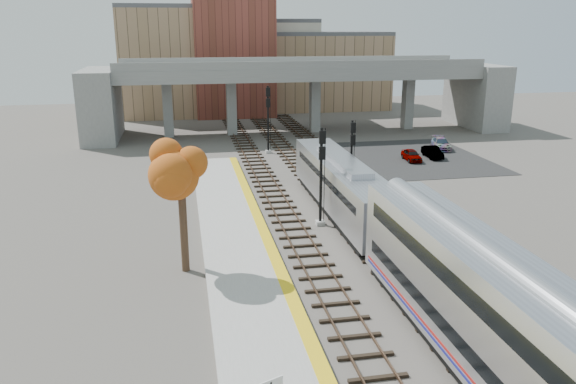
{
  "coord_description": "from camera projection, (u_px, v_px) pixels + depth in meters",
  "views": [
    {
      "loc": [
        -10.35,
        -27.17,
        13.55
      ],
      "look_at": [
        -3.38,
        9.4,
        2.5
      ],
      "focal_mm": 35.0,
      "sensor_mm": 36.0,
      "label": 1
    }
  ],
  "objects": [
    {
      "name": "signal_mast_near",
      "position": [
        321.0,
        179.0,
        38.73
      ],
      "size": [
        0.6,
        0.64,
        6.94
      ],
      "color": "#9E9E99",
      "rests_on": "ground"
    },
    {
      "name": "car_c",
      "position": [
        441.0,
        144.0,
        63.82
      ],
      "size": [
        2.75,
        4.63,
        1.26
      ],
      "primitive_type": "imported",
      "rotation": [
        0.0,
        0.0,
        -0.24
      ],
      "color": "#99999E",
      "rests_on": "parking_lot"
    },
    {
      "name": "tree",
      "position": [
        180.0,
        171.0,
        30.67
      ],
      "size": [
        3.6,
        3.6,
        8.02
      ],
      "color": "#382619",
      "rests_on": "ground"
    },
    {
      "name": "coach",
      "position": [
        520.0,
        342.0,
        19.84
      ],
      "size": [
        3.03,
        25.0,
        5.0
      ],
      "color": "#A8AAB2",
      "rests_on": "ground"
    },
    {
      "name": "tracks",
      "position": [
        335.0,
        208.0,
        43.22
      ],
      "size": [
        10.7,
        95.0,
        0.25
      ],
      "color": "black",
      "rests_on": "ground"
    },
    {
      "name": "platform",
      "position": [
        250.0,
        287.0,
        29.95
      ],
      "size": [
        4.5,
        60.0,
        0.35
      ],
      "primitive_type": "cube",
      "color": "#9E9E99",
      "rests_on": "ground"
    },
    {
      "name": "buildings_far",
      "position": [
        251.0,
        62.0,
        91.97
      ],
      "size": [
        43.0,
        21.0,
        20.6
      ],
      "color": "#9C7A5B",
      "rests_on": "ground"
    },
    {
      "name": "car_a",
      "position": [
        412.0,
        155.0,
        58.34
      ],
      "size": [
        1.59,
        3.54,
        1.18
      ],
      "primitive_type": "imported",
      "rotation": [
        0.0,
        0.0,
        -0.06
      ],
      "color": "#99999E",
      "rests_on": "parking_lot"
    },
    {
      "name": "ground",
      "position": [
        379.0,
        279.0,
        31.3
      ],
      "size": [
        160.0,
        160.0,
        0.0
      ],
      "primitive_type": "plane",
      "color": "#47423D",
      "rests_on": "ground"
    },
    {
      "name": "overpass",
      "position": [
        299.0,
        88.0,
        72.9
      ],
      "size": [
        54.0,
        12.0,
        9.5
      ],
      "color": "slate",
      "rests_on": "ground"
    },
    {
      "name": "signal_mast_mid",
      "position": [
        351.0,
        161.0,
        45.48
      ],
      "size": [
        0.6,
        0.64,
        6.32
      ],
      "color": "#9E9E99",
      "rests_on": "ground"
    },
    {
      "name": "locomotive",
      "position": [
        342.0,
        185.0,
        41.28
      ],
      "size": [
        3.02,
        19.05,
        4.1
      ],
      "color": "#A8AAB2",
      "rests_on": "ground"
    },
    {
      "name": "yellow_strip",
      "position": [
        285.0,
        281.0,
        30.24
      ],
      "size": [
        0.7,
        60.0,
        0.01
      ],
      "primitive_type": "cube",
      "color": "yellow",
      "rests_on": "platform"
    },
    {
      "name": "parking_lot",
      "position": [
        415.0,
        157.0,
        60.17
      ],
      "size": [
        14.0,
        18.0,
        0.04
      ],
      "primitive_type": "cube",
      "color": "black",
      "rests_on": "ground"
    },
    {
      "name": "signal_mast_far",
      "position": [
        268.0,
        120.0,
        61.08
      ],
      "size": [
        0.6,
        0.64,
        7.36
      ],
      "color": "#9E9E99",
      "rests_on": "ground"
    },
    {
      "name": "car_b",
      "position": [
        432.0,
        152.0,
        59.66
      ],
      "size": [
        1.51,
        3.73,
        1.21
      ],
      "primitive_type": "imported",
      "rotation": [
        0.0,
        0.0,
        -0.06
      ],
      "color": "#99999E",
      "rests_on": "parking_lot"
    }
  ]
}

